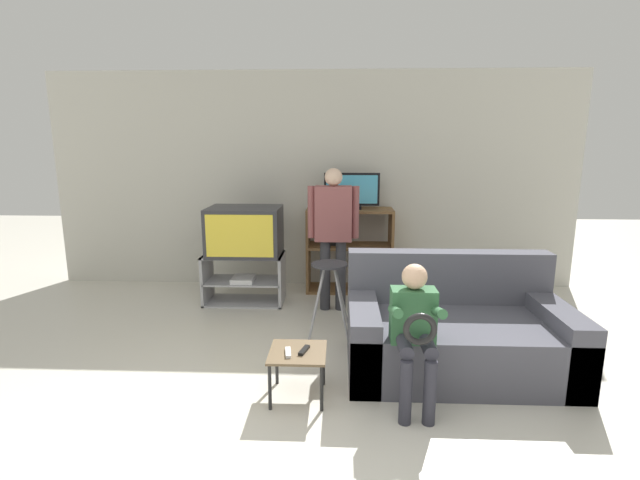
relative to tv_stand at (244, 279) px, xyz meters
The scene contains 12 objects.
wall_back 1.47m from the tv_stand, 46.54° to the left, with size 6.40×0.06×2.60m.
tv_stand is the anchor object (origin of this frame).
television_main 0.54m from the tv_stand, ahead, with size 0.78×0.58×0.52m.
media_shelf 1.29m from the tv_stand, 22.54° to the left, with size 1.02×0.41×1.00m.
television_flat 1.59m from the tv_stand, 22.09° to the left, with size 0.65×0.20×0.42m.
folding_stool 1.27m from the tv_stand, 39.14° to the right, with size 0.38×0.46×0.67m.
snack_table 2.11m from the tv_stand, 68.43° to the right, with size 0.39×0.39×0.34m.
remote_control_black 2.13m from the tv_stand, 67.36° to the right, with size 0.04×0.14×0.02m, color black.
remote_control_white 2.13m from the tv_stand, 70.40° to the right, with size 0.04×0.14×0.02m, color silver.
couch 2.46m from the tv_stand, 36.46° to the right, with size 1.68×1.00×0.86m.
person_standing_adult 1.19m from the tv_stand, 10.53° to the right, with size 0.53×0.20×1.51m.
person_seated_child 2.58m from the tv_stand, 52.61° to the right, with size 0.33×0.43×0.97m.
Camera 1 is at (0.33, -2.10, 1.74)m, focal length 26.00 mm.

